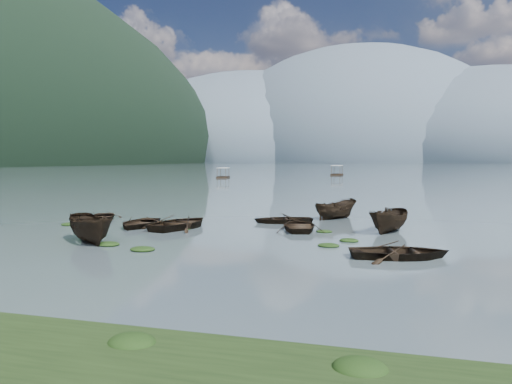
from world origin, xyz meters
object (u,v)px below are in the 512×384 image
(rowboat_3, at_px, (300,230))
(pontoon_left, at_px, (223,178))
(pontoon_centre, at_px, (337,175))
(rowboat_0, at_px, (139,227))

(rowboat_3, bearing_deg, pontoon_left, -81.05)
(rowboat_3, distance_m, pontoon_centre, 109.97)
(rowboat_0, relative_size, rowboat_3, 1.00)
(rowboat_0, xyz_separation_m, rowboat_3, (10.09, 1.48, 0.00))
(rowboat_0, distance_m, pontoon_centre, 110.93)
(rowboat_0, relative_size, pontoon_left, 0.69)
(rowboat_3, distance_m, pontoon_left, 88.69)
(rowboat_0, bearing_deg, pontoon_centre, 85.56)
(rowboat_3, height_order, pontoon_centre, pontoon_centre)
(rowboat_0, bearing_deg, rowboat_3, 3.54)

